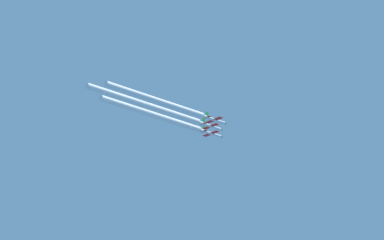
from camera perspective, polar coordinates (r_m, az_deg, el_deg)
jet_lead at (r=564.55m, az=0.83°, el=-0.56°), size 7.95×11.58×2.78m
jet_second_echelon at (r=553.65m, az=0.81°, el=-0.26°), size 7.95×11.58×2.78m
jet_third_echelon at (r=542.33m, az=0.96°, el=-0.01°), size 7.95×11.58×2.78m
smoke_trail_lead at (r=544.98m, az=-1.56°, el=0.21°), size 2.33×51.79×2.33m
smoke_trail_second_echelon at (r=532.54m, az=-1.84°, el=0.60°), size 2.33×57.08×2.33m
smoke_trail_third_echelon at (r=523.69m, az=-1.40°, el=0.77°), size 2.33×48.85×2.33m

